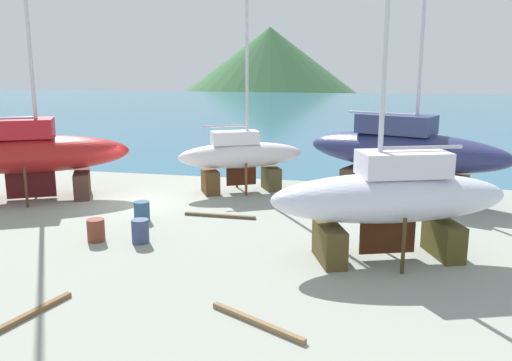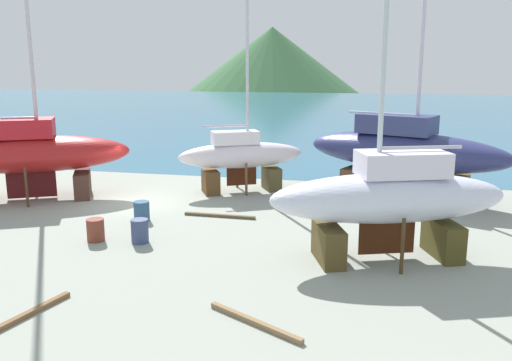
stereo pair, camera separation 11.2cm
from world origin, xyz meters
The scene contains 14 objects.
ground_plane centered at (0.00, -5.39, 0.00)m, with size 47.33×47.33×0.00m, color gray.
sea_water centered at (0.00, 49.39, 0.00)m, with size 174.86×85.91×0.01m, color #2F6482.
headland_hill centered at (-17.18, 124.71, 0.00)m, with size 83.97×83.97×31.01m, color #37643B.
sailboat_small_center centered at (-5.11, -0.28, 2.20)m, with size 9.42×6.62×16.50m.
sailboat_mid_port centered at (12.00, 3.84, 2.29)m, with size 10.08×6.38×17.21m.
sailboat_far_slipway centered at (11.16, -4.88, 2.07)m, with size 8.14×4.88×12.09m.
sailboat_large_starboard centered at (4.19, 3.34, 1.80)m, with size 6.32×4.44×11.44m.
worker centered at (-8.30, 4.77, 0.87)m, with size 0.45×0.50×1.68m.
barrel_rust_near centered at (2.55, -5.10, 0.43)m, with size 0.61×0.61×0.86m, color #37446A.
barrel_blue_faded centered at (0.91, -5.26, 0.41)m, with size 0.63×0.63×0.82m, color brown.
barrel_tipped_right centered at (1.47, -2.52, 0.40)m, with size 0.64×0.64×0.80m, color #315475.
timber_plank_far centered at (2.13, -11.29, 0.06)m, with size 3.12×0.16×0.13m, color brown.
timber_long_aft centered at (4.42, -1.34, 0.06)m, with size 3.05×0.17×0.11m, color brown.
timber_short_cross centered at (7.91, -10.31, 0.07)m, with size 2.96×0.15×0.13m, color olive.
Camera 1 is at (10.47, -22.35, 6.34)m, focal length 38.09 mm.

